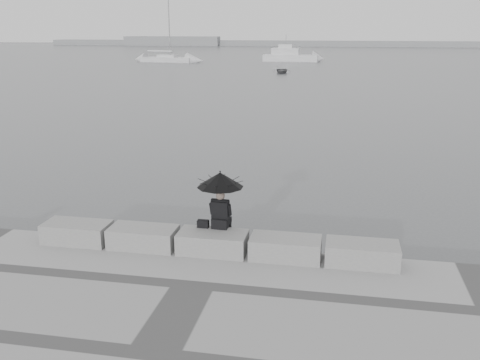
% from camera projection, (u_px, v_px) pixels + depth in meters
% --- Properties ---
extents(ground, '(360.00, 360.00, 0.00)m').
position_uv_depth(ground, '(217.00, 264.00, 13.06)').
color(ground, '#4B4D50').
rests_on(ground, ground).
extents(stone_block_far_left, '(1.60, 0.80, 0.50)m').
position_uv_depth(stone_block_far_left, '(77.00, 232.00, 13.04)').
color(stone_block_far_left, slate).
rests_on(stone_block_far_left, promenade).
extents(stone_block_left, '(1.60, 0.80, 0.50)m').
position_uv_depth(stone_block_left, '(143.00, 237.00, 12.73)').
color(stone_block_left, slate).
rests_on(stone_block_left, promenade).
extents(stone_block_centre, '(1.60, 0.80, 0.50)m').
position_uv_depth(stone_block_centre, '(213.00, 243.00, 12.43)').
color(stone_block_centre, slate).
rests_on(stone_block_centre, promenade).
extents(stone_block_right, '(1.60, 0.80, 0.50)m').
position_uv_depth(stone_block_right, '(285.00, 248.00, 12.12)').
color(stone_block_right, slate).
rests_on(stone_block_right, promenade).
extents(stone_block_far_right, '(1.60, 0.80, 0.50)m').
position_uv_depth(stone_block_far_right, '(362.00, 254.00, 11.81)').
color(stone_block_far_right, slate).
rests_on(stone_block_far_right, promenade).
extents(seated_person, '(1.10, 1.10, 1.39)m').
position_uv_depth(seated_person, '(220.00, 187.00, 12.41)').
color(seated_person, black).
rests_on(seated_person, stone_block_centre).
extents(bag, '(0.27, 0.15, 0.17)m').
position_uv_depth(bag, '(203.00, 224.00, 12.67)').
color(bag, black).
rests_on(bag, stone_block_centre).
extents(distant_landmass, '(180.00, 8.00, 2.80)m').
position_uv_depth(distant_landmass, '(308.00, 43.00, 160.17)').
color(distant_landmass, gray).
rests_on(distant_landmass, ground).
extents(sailboat_left, '(9.13, 3.62, 12.90)m').
position_uv_depth(sailboat_left, '(167.00, 59.00, 88.15)').
color(sailboat_left, silver).
rests_on(sailboat_left, ground).
extents(motor_cruiser, '(9.31, 3.32, 4.50)m').
position_uv_depth(motor_cruiser, '(291.00, 56.00, 89.81)').
color(motor_cruiser, silver).
rests_on(motor_cruiser, ground).
extents(dinghy, '(3.44, 1.72, 0.56)m').
position_uv_depth(dinghy, '(282.00, 71.00, 67.43)').
color(dinghy, slate).
rests_on(dinghy, ground).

